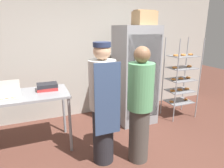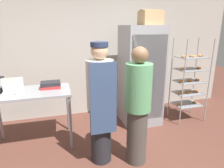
# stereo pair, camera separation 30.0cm
# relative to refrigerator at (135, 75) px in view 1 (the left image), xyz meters

# --- Properties ---
(back_wall) EXTENTS (6.40, 0.12, 2.78)m
(back_wall) POSITION_rel_refrigerator_xyz_m (-0.73, 0.77, 0.42)
(back_wall) COLOR #ADA89E
(back_wall) RESTS_ON ground_plane
(refrigerator) EXTENTS (0.74, 0.74, 1.93)m
(refrigerator) POSITION_rel_refrigerator_xyz_m (0.00, 0.00, 0.00)
(refrigerator) COLOR gray
(refrigerator) RESTS_ON ground_plane
(baking_rack) EXTENTS (0.62, 0.46, 1.69)m
(baking_rack) POSITION_rel_refrigerator_xyz_m (1.00, -0.19, -0.12)
(baking_rack) COLOR #93969B
(baking_rack) RESTS_ON ground_plane
(prep_counter) EXTENTS (1.23, 0.70, 0.93)m
(prep_counter) POSITION_rel_refrigerator_xyz_m (-2.02, -0.32, -0.14)
(prep_counter) COLOR gray
(prep_counter) RESTS_ON ground_plane
(donut_box) EXTENTS (0.30, 0.22, 0.26)m
(donut_box) POSITION_rel_refrigerator_xyz_m (-2.24, -0.51, 0.01)
(donut_box) COLOR silver
(donut_box) RESTS_ON prep_counter
(binder_stack) EXTENTS (0.32, 0.24, 0.11)m
(binder_stack) POSITION_rel_refrigerator_xyz_m (-1.71, -0.23, 0.02)
(binder_stack) COLOR #B72D2D
(binder_stack) RESTS_ON prep_counter
(cardboard_storage_box) EXTENTS (0.38, 0.33, 0.27)m
(cardboard_storage_box) POSITION_rel_refrigerator_xyz_m (0.11, -0.07, 1.10)
(cardboard_storage_box) COLOR tan
(cardboard_storage_box) RESTS_ON refrigerator
(person_baker) EXTENTS (0.37, 0.38, 1.73)m
(person_baker) POSITION_rel_refrigerator_xyz_m (-1.05, -1.04, -0.07)
(person_baker) COLOR #232328
(person_baker) RESTS_ON ground_plane
(person_customer) EXTENTS (0.35, 0.35, 1.67)m
(person_customer) POSITION_rel_refrigerator_xyz_m (-0.57, -1.20, -0.11)
(person_customer) COLOR #47423D
(person_customer) RESTS_ON ground_plane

